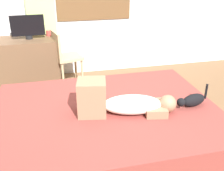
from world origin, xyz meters
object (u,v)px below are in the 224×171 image
(bed, at_px, (107,128))
(person_lying, at_px, (122,102))
(cat, at_px, (192,100))
(desk, at_px, (30,62))
(tv_monitor, at_px, (28,27))
(cup, at_px, (49,33))
(chair_by_desk, at_px, (64,55))

(bed, distance_m, person_lying, 0.38)
(cat, bearing_deg, desk, 130.61)
(desk, distance_m, tv_monitor, 0.55)
(tv_monitor, xyz_separation_m, cup, (0.29, 0.14, -0.14))
(person_lying, distance_m, desk, 2.14)
(bed, xyz_separation_m, person_lying, (0.13, -0.11, 0.34))
(tv_monitor, relative_size, cup, 6.00)
(chair_by_desk, bearing_deg, cat, -57.15)
(cat, bearing_deg, cup, 122.85)
(cup, relative_size, chair_by_desk, 0.09)
(bed, height_order, chair_by_desk, chair_by_desk)
(cat, bearing_deg, tv_monitor, 129.96)
(cup, bearing_deg, chair_by_desk, -57.19)
(tv_monitor, distance_m, cup, 0.35)
(desk, bearing_deg, person_lying, -63.40)
(chair_by_desk, bearing_deg, person_lying, -75.94)
(chair_by_desk, bearing_deg, tv_monitor, 161.05)
(cup, bearing_deg, cat, -57.15)
(desk, xyz_separation_m, cup, (0.32, 0.14, 0.41))
(tv_monitor, bearing_deg, cat, -50.04)
(person_lying, bearing_deg, bed, 139.63)
(person_lying, relative_size, cat, 2.66)
(bed, bearing_deg, cup, 104.63)
(person_lying, bearing_deg, tv_monitor, 115.68)
(cup, height_order, chair_by_desk, chair_by_desk)
(person_lying, relative_size, desk, 1.05)
(desk, height_order, cup, cup)
(cat, xyz_separation_m, desk, (-1.67, 1.95, -0.15))
(tv_monitor, height_order, cup, tv_monitor)
(tv_monitor, bearing_deg, bed, -66.26)
(person_lying, distance_m, tv_monitor, 2.15)
(desk, xyz_separation_m, chair_by_desk, (0.52, -0.16, 0.14))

